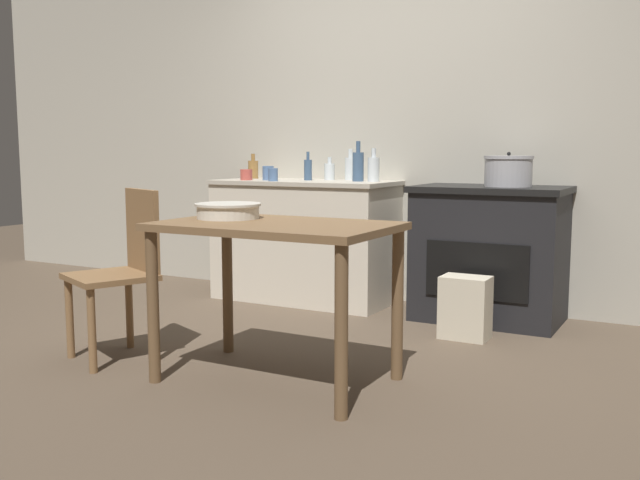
{
  "coord_description": "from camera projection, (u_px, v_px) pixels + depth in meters",
  "views": [
    {
      "loc": [
        1.98,
        -3.24,
        1.09
      ],
      "look_at": [
        0.0,
        0.41,
        0.57
      ],
      "focal_mm": 40.0,
      "sensor_mm": 36.0,
      "label": 1
    }
  ],
  "objects": [
    {
      "name": "cup_mid_right",
      "position": [
        268.0,
        173.0,
        5.19
      ],
      "size": [
        0.08,
        0.08,
        0.1
      ],
      "primitive_type": "cylinder",
      "color": "#4C6B99",
      "rests_on": "counter_cabinet"
    },
    {
      "name": "bottle_far_left",
      "position": [
        374.0,
        169.0,
        4.96
      ],
      "size": [
        0.08,
        0.08,
        0.23
      ],
      "color": "silver",
      "rests_on": "counter_cabinet"
    },
    {
      "name": "bottle_left",
      "position": [
        330.0,
        171.0,
        5.22
      ],
      "size": [
        0.08,
        0.08,
        0.17
      ],
      "color": "silver",
      "rests_on": "counter_cabinet"
    },
    {
      "name": "mixing_bowl_large",
      "position": [
        228.0,
        210.0,
        3.52
      ],
      "size": [
        0.33,
        0.33,
        0.07
      ],
      "color": "silver",
      "rests_on": "work_table"
    },
    {
      "name": "cup_right",
      "position": [
        273.0,
        175.0,
        5.03
      ],
      "size": [
        0.07,
        0.07,
        0.09
      ],
      "primitive_type": "cylinder",
      "color": "#4C6B99",
      "rests_on": "counter_cabinet"
    },
    {
      "name": "bottle_center",
      "position": [
        308.0,
        169.0,
        5.17
      ],
      "size": [
        0.06,
        0.06,
        0.21
      ],
      "color": "#3D5675",
      "rests_on": "counter_cabinet"
    },
    {
      "name": "counter_cabinet",
      "position": [
        305.0,
        240.0,
        5.21
      ],
      "size": [
        1.32,
        0.63,
        0.88
      ],
      "color": "beige",
      "rests_on": "ground_plane"
    },
    {
      "name": "bottle_mid_left",
      "position": [
        351.0,
        168.0,
        5.21
      ],
      "size": [
        0.08,
        0.08,
        0.23
      ],
      "color": "silver",
      "rests_on": "counter_cabinet"
    },
    {
      "name": "bottle_center_right",
      "position": [
        253.0,
        169.0,
        5.51
      ],
      "size": [
        0.08,
        0.08,
        0.19
      ],
      "color": "olive",
      "rests_on": "counter_cabinet"
    },
    {
      "name": "work_table",
      "position": [
        276.0,
        247.0,
        3.33
      ],
      "size": [
        1.09,
        0.69,
        0.76
      ],
      "color": "brown",
      "rests_on": "ground_plane"
    },
    {
      "name": "ground_plane",
      "position": [
        285.0,
        351.0,
        3.9
      ],
      "size": [
        14.0,
        14.0,
        0.0
      ],
      "primitive_type": "plane",
      "color": "brown"
    },
    {
      "name": "flour_sack",
      "position": [
        465.0,
        307.0,
        4.15
      ],
      "size": [
        0.28,
        0.19,
        0.37
      ],
      "primitive_type": "cube",
      "color": "beige",
      "rests_on": "ground_plane"
    },
    {
      "name": "bottle_center_left",
      "position": [
        358.0,
        166.0,
        4.99
      ],
      "size": [
        0.08,
        0.08,
        0.28
      ],
      "color": "#3D5675",
      "rests_on": "counter_cabinet"
    },
    {
      "name": "stove",
      "position": [
        489.0,
        253.0,
        4.58
      ],
      "size": [
        0.95,
        0.61,
        0.87
      ],
      "color": "black",
      "rests_on": "ground_plane"
    },
    {
      "name": "wall_back",
      "position": [
        398.0,
        125.0,
        5.12
      ],
      "size": [
        8.0,
        0.07,
        2.55
      ],
      "color": "#B2AD9E",
      "rests_on": "ground_plane"
    },
    {
      "name": "chair",
      "position": [
        123.0,
        268.0,
        3.74
      ],
      "size": [
        0.53,
        0.53,
        0.89
      ],
      "rotation": [
        0.0,
        0.0,
        -0.42
      ],
      "color": "olive",
      "rests_on": "ground_plane"
    },
    {
      "name": "cup_far_right",
      "position": [
        246.0,
        175.0,
        5.2
      ],
      "size": [
        0.09,
        0.09,
        0.08
      ],
      "primitive_type": "cylinder",
      "color": "#B74C42",
      "rests_on": "counter_cabinet"
    },
    {
      "name": "stock_pot",
      "position": [
        508.0,
        171.0,
        4.46
      ],
      "size": [
        0.3,
        0.3,
        0.22
      ],
      "color": "#A8A8AD",
      "rests_on": "stove"
    }
  ]
}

